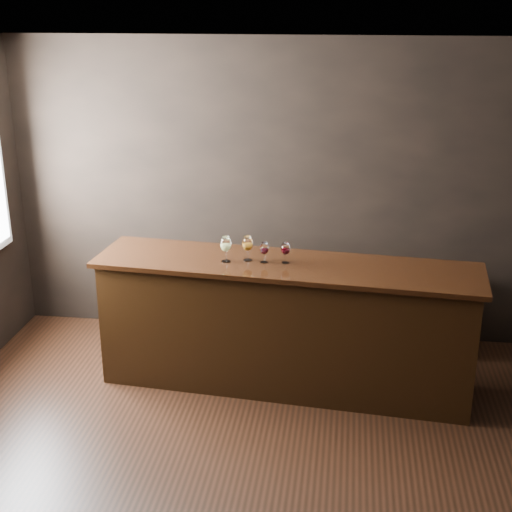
# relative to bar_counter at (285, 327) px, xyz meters

# --- Properties ---
(ground) EXTENTS (5.00, 5.00, 0.00)m
(ground) POSITION_rel_bar_counter_xyz_m (-0.19, -1.21, -0.53)
(ground) COLOR black
(ground) RESTS_ON ground
(room_shell) EXTENTS (5.02, 4.52, 2.81)m
(room_shell) POSITION_rel_bar_counter_xyz_m (-0.43, -1.10, 1.28)
(room_shell) COLOR black
(room_shell) RESTS_ON ground
(bar_counter) EXTENTS (3.06, 0.91, 1.06)m
(bar_counter) POSITION_rel_bar_counter_xyz_m (0.00, 0.00, 0.00)
(bar_counter) COLOR black
(bar_counter) RESTS_ON ground
(bar_top) EXTENTS (3.17, 0.99, 0.04)m
(bar_top) POSITION_rel_bar_counter_xyz_m (0.00, 0.00, 0.55)
(bar_top) COLOR black
(bar_top) RESTS_ON bar_counter
(back_bar_shelf) EXTENTS (2.16, 0.40, 0.78)m
(back_bar_shelf) POSITION_rel_bar_counter_xyz_m (0.24, 0.82, -0.14)
(back_bar_shelf) COLOR black
(back_bar_shelf) RESTS_ON ground
(glass_white) EXTENTS (0.09, 0.09, 0.21)m
(glass_white) POSITION_rel_bar_counter_xyz_m (-0.49, -0.02, 0.71)
(glass_white) COLOR white
(glass_white) RESTS_ON bar_top
(glass_amber) EXTENTS (0.09, 0.09, 0.21)m
(glass_amber) POSITION_rel_bar_counter_xyz_m (-0.32, 0.03, 0.71)
(glass_amber) COLOR white
(glass_amber) RESTS_ON bar_top
(glass_red_a) EXTENTS (0.07, 0.07, 0.17)m
(glass_red_a) POSITION_rel_bar_counter_xyz_m (-0.18, -0.00, 0.68)
(glass_red_a) COLOR white
(glass_red_a) RESTS_ON bar_top
(glass_red_b) EXTENTS (0.07, 0.07, 0.17)m
(glass_red_b) POSITION_rel_bar_counter_xyz_m (-0.01, 0.01, 0.68)
(glass_red_b) COLOR white
(glass_red_b) RESTS_ON bar_top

